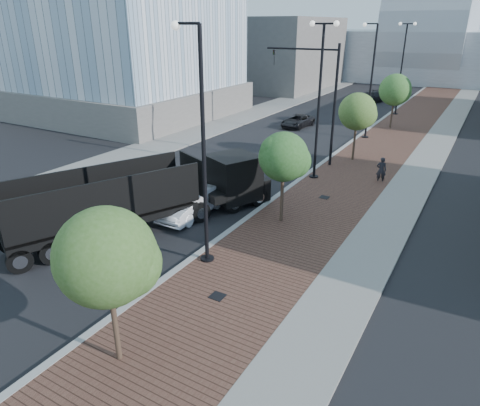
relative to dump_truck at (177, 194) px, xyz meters
The scene contains 23 objects.
sidewalk 27.98m from the dump_truck, 76.44° to the left, with size 7.00×140.00×0.12m, color #4C2D23.
concrete_strip 28.74m from the dump_truck, 71.20° to the left, with size 2.40×140.00×0.13m, color slate.
curb 27.38m from the dump_truck, 83.59° to the left, with size 0.30×140.00×0.14m, color gray.
west_sidewalk 28.97m from the dump_truck, 110.10° to the left, with size 4.00×140.00×0.12m, color slate.
dump_truck is the anchor object (origin of this frame).
white_sedan 1.00m from the dump_truck, 65.80° to the left, with size 1.52×4.36×1.44m, color silver.
dark_car_mid 22.75m from the dump_truck, 98.04° to the left, with size 1.88×4.08×1.13m, color black.
dark_car_far 39.53m from the dump_truck, 91.10° to the left, with size 1.92×4.72×1.37m, color black.
pedestrian 12.94m from the dump_truck, 54.72° to the left, with size 0.59×0.39×1.62m, color black.
streetlight_1 5.44m from the dump_truck, 38.57° to the right, with size 1.44×0.56×9.21m.
streetlight_2 10.48m from the dump_truck, 68.30° to the left, with size 1.72×0.56×9.28m.
streetlight_3 21.68m from the dump_truck, 80.51° to the left, with size 1.44×0.56×9.21m.
streetlight_4 33.56m from the dump_truck, 83.72° to the left, with size 1.72×0.56×9.28m.
traffic_mast 13.01m from the dump_truck, 77.26° to the left, with size 5.09×0.20×8.00m.
tree_0 10.20m from the dump_truck, 61.90° to the right, with size 2.70×2.70×4.82m.
tree_1 5.57m from the dump_truck, 25.10° to the left, with size 2.39×2.34×4.55m.
tree_2 15.12m from the dump_truck, 71.69° to the left, with size 2.57×2.56×4.82m.
tree_3 26.71m from the dump_truck, 79.83° to the left, with size 2.85×2.85×5.00m.
tower_podium 28.40m from the dump_truck, 137.53° to the left, with size 19.00×19.00×3.00m, color #65605B.
convention_center 72.34m from the dump_truck, 89.16° to the left, with size 50.00×30.00×50.00m.
commercial_block_nw 50.26m from the dump_truck, 109.76° to the left, with size 14.00×20.00×10.00m, color #615C57.
utility_cover_1 7.38m from the dump_truck, 41.49° to the right, with size 0.50×0.50×0.02m, color black.
utility_cover_2 8.33m from the dump_truck, 48.56° to the left, with size 0.50×0.50×0.02m, color black.
Camera 1 is at (9.59, -2.77, 9.10)m, focal length 32.32 mm.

